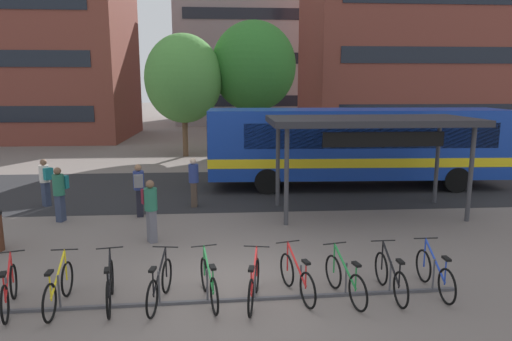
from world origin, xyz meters
TOP-DOWN VIEW (x-y plane):
  - ground at (0.00, 0.00)m, footprint 200.00×200.00m
  - bus_lane_asphalt at (0.00, 9.23)m, footprint 80.00×7.20m
  - city_bus at (5.23, 9.24)m, footprint 12.10×2.98m
  - bike_rack at (-0.02, -0.64)m, footprint 9.19×0.42m
  - parked_bicycle_red_0 at (-4.17, -0.68)m, footprint 0.65×1.67m
  - parked_bicycle_yellow_1 at (-3.28, -0.65)m, footprint 0.52×1.72m
  - parked_bicycle_black_2 at (-2.34, -0.61)m, footprint 0.52×1.70m
  - parked_bicycle_black_3 at (-1.39, -0.63)m, footprint 0.52×1.71m
  - parked_bicycle_green_4 at (-0.45, -0.61)m, footprint 0.57×1.69m
  - parked_bicycle_red_5 at (0.42, -0.73)m, footprint 0.52×1.70m
  - parked_bicycle_red_6 at (1.29, -0.50)m, footprint 0.62×1.68m
  - parked_bicycle_green_7 at (2.22, -0.67)m, footprint 0.58×1.69m
  - parked_bicycle_black_8 at (3.17, -0.59)m, footprint 0.52×1.72m
  - parked_bicycle_blue_9 at (4.13, -0.51)m, footprint 0.52×1.72m
  - transit_shelter at (4.56, 5.28)m, footprint 6.48×3.05m
  - commuter_navy_pack_0 at (-1.17, 6.53)m, footprint 0.35×0.53m
  - commuter_teal_pack_1 at (-5.19, 5.10)m, footprint 0.43×0.58m
  - commuter_grey_pack_2 at (-2.84, 5.41)m, footprint 0.39×0.56m
  - commuter_maroon_pack_3 at (-2.10, 2.98)m, footprint 0.53×0.61m
  - commuter_teal_pack_4 at (-6.30, 6.93)m, footprint 0.60×0.57m
  - street_tree_0 at (-2.37, 17.94)m, footprint 4.44×4.44m
  - street_tree_1 at (1.72, 18.88)m, footprint 5.05×5.05m
  - building_centre_block at (3.39, 44.57)m, footprint 16.75×13.99m

SIDE VIEW (x-z plane):
  - ground at x=0.00m, z-range 0.00..0.00m
  - bus_lane_asphalt at x=0.00m, z-range 0.00..0.01m
  - bike_rack at x=-0.02m, z-range -0.26..0.44m
  - parked_bicycle_red_0 at x=-4.17m, z-range -0.11..0.88m
  - parked_bicycle_yellow_1 at x=-3.28m, z-range -0.11..0.88m
  - parked_bicycle_black_2 at x=-2.34m, z-range -0.11..0.88m
  - parked_bicycle_black_3 at x=-1.39m, z-range -0.11..0.88m
  - parked_bicycle_green_4 at x=-0.45m, z-range -0.11..0.88m
  - parked_bicycle_red_5 at x=0.42m, z-range -0.11..0.88m
  - parked_bicycle_red_6 at x=1.29m, z-range -0.11..0.88m
  - parked_bicycle_green_7 at x=2.22m, z-range -0.11..0.88m
  - parked_bicycle_black_8 at x=3.17m, z-range -0.11..0.88m
  - parked_bicycle_blue_9 at x=4.13m, z-range -0.11..0.88m
  - commuter_teal_pack_4 at x=-6.30m, z-range 0.13..1.79m
  - commuter_teal_pack_1 at x=-5.19m, z-range 0.13..1.83m
  - commuter_grey_pack_2 at x=-2.84m, z-range 0.13..1.84m
  - commuter_maroon_pack_3 at x=-2.10m, z-range 0.13..1.84m
  - commuter_navy_pack_0 at x=-1.17m, z-range 0.13..1.85m
  - city_bus at x=5.23m, z-range 0.18..3.38m
  - transit_shelter at x=4.56m, z-range 1.38..4.52m
  - street_tree_0 at x=-2.37m, z-range 0.98..8.03m
  - street_tree_1 at x=1.72m, z-range 1.27..9.19m
  - building_centre_block at x=3.39m, z-range 0.00..12.71m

